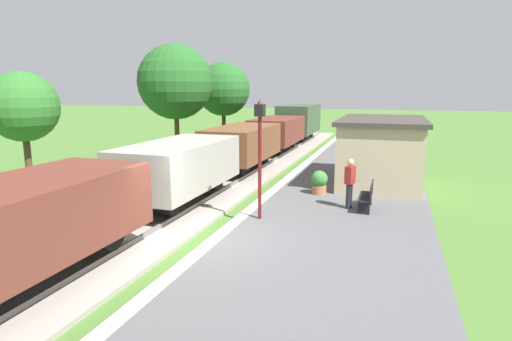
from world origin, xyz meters
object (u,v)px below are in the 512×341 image
(bench_down_platform, at_px, (378,156))
(tree_field_left, at_px, (223,89))
(bench_near_hut, at_px, (368,196))
(tree_trackside_mid, at_px, (23,107))
(station_hut, at_px, (381,150))
(tree_trackside_far, at_px, (175,82))
(potted_planter, at_px, (319,182))
(lamp_post_near, at_px, (260,138))
(freight_train, at_px, (247,143))
(person_waiting, at_px, (350,181))

(bench_down_platform, height_order, tree_field_left, tree_field_left)
(bench_near_hut, relative_size, tree_trackside_mid, 0.30)
(station_hut, distance_m, bench_near_hut, 4.60)
(bench_down_platform, height_order, tree_trackside_far, tree_trackside_far)
(potted_planter, xyz_separation_m, tree_field_left, (-8.82, 11.59, 3.49))
(station_hut, relative_size, tree_trackside_mid, 1.16)
(lamp_post_near, relative_size, tree_field_left, 0.61)
(tree_trackside_mid, relative_size, tree_trackside_far, 0.74)
(tree_trackside_mid, height_order, tree_field_left, tree_field_left)
(freight_train, relative_size, tree_field_left, 5.36)
(person_waiting, relative_size, tree_trackside_far, 0.25)
(bench_down_platform, xyz_separation_m, lamp_post_near, (-3.14, -10.88, 2.08))
(freight_train, bearing_deg, station_hut, -15.24)
(bench_near_hut, xyz_separation_m, person_waiting, (-0.61, -0.03, 0.46))
(bench_near_hut, distance_m, tree_field_left, 17.37)
(person_waiting, distance_m, potted_planter, 2.15)
(lamp_post_near, height_order, tree_trackside_far, tree_trackside_far)
(tree_trackside_mid, bearing_deg, tree_field_left, 76.39)
(bench_near_hut, relative_size, lamp_post_near, 0.41)
(bench_down_platform, relative_size, potted_planter, 1.64)
(bench_down_platform, xyz_separation_m, tree_field_left, (-10.73, 4.41, 3.49))
(tree_trackside_far, bearing_deg, freight_train, -10.02)
(person_waiting, height_order, tree_field_left, tree_field_left)
(freight_train, distance_m, bench_near_hut, 9.16)
(bench_down_platform, distance_m, person_waiting, 8.86)
(potted_planter, distance_m, tree_field_left, 14.98)
(freight_train, xyz_separation_m, potted_planter, (4.64, -4.73, -0.74))
(freight_train, distance_m, tree_trackside_mid, 10.35)
(bench_near_hut, height_order, potted_planter, potted_planter)
(bench_down_platform, bearing_deg, tree_field_left, 157.64)
(freight_train, xyz_separation_m, person_waiting, (5.95, -6.38, -0.28))
(bench_down_platform, relative_size, tree_trackside_mid, 0.30)
(lamp_post_near, bearing_deg, station_hut, 62.78)
(tree_field_left, bearing_deg, bench_near_hut, -50.91)
(lamp_post_near, relative_size, tree_trackside_mid, 0.74)
(freight_train, xyz_separation_m, lamp_post_near, (3.41, -8.44, 1.34))
(person_waiting, bearing_deg, station_hut, -81.01)
(potted_planter, relative_size, lamp_post_near, 0.25)
(bench_down_platform, distance_m, tree_trackside_far, 11.89)
(bench_down_platform, relative_size, tree_field_left, 0.25)
(potted_planter, bearing_deg, bench_down_platform, 75.07)
(tree_field_left, bearing_deg, tree_trackside_far, -93.55)
(station_hut, height_order, potted_planter, station_hut)
(bench_down_platform, height_order, person_waiting, person_waiting)
(station_hut, height_order, bench_down_platform, station_hut)
(station_hut, bearing_deg, tree_trackside_mid, -160.74)
(lamp_post_near, bearing_deg, bench_down_platform, 73.88)
(freight_train, bearing_deg, bench_down_platform, 20.45)
(station_hut, relative_size, bench_near_hut, 3.87)
(person_waiting, relative_size, tree_trackside_mid, 0.34)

